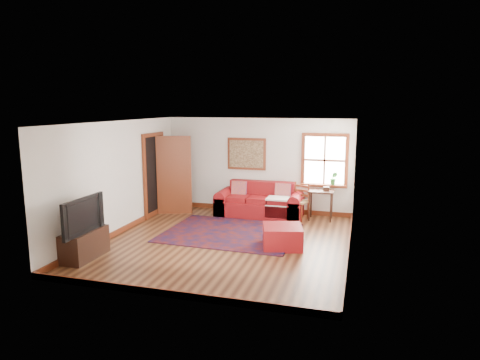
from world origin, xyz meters
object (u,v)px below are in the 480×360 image
(red_leather_sofa, at_px, (260,205))
(red_ottoman, at_px, (282,237))
(side_table, at_px, (321,195))
(ladder_back_chair, at_px, (300,200))
(media_cabinet, at_px, (85,244))

(red_leather_sofa, bearing_deg, red_ottoman, -66.31)
(side_table, relative_size, ladder_back_chair, 0.81)
(red_leather_sofa, height_order, red_ottoman, red_leather_sofa)
(red_leather_sofa, distance_m, side_table, 1.60)
(side_table, xyz_separation_m, media_cabinet, (-3.99, -3.96, -0.35))
(red_ottoman, height_order, side_table, side_table)
(ladder_back_chair, relative_size, media_cabinet, 0.94)
(red_ottoman, distance_m, ladder_back_chair, 2.26)
(red_ottoman, distance_m, side_table, 2.42)
(red_leather_sofa, bearing_deg, media_cabinet, -121.55)
(red_ottoman, bearing_deg, media_cabinet, -168.97)
(media_cabinet, bearing_deg, red_leather_sofa, 58.45)
(red_ottoman, xyz_separation_m, ladder_back_chair, (0.02, 2.24, 0.28))
(red_leather_sofa, height_order, side_table, red_leather_sofa)
(ladder_back_chair, bearing_deg, red_ottoman, -90.52)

